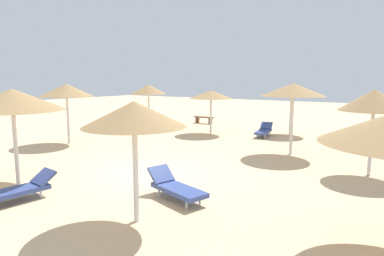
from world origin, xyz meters
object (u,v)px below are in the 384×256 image
at_px(parasol_7, 211,95).
at_px(lounger_5, 19,189).
at_px(parasol_6, 66,90).
at_px(parasol_0, 292,90).
at_px(parasol_8, 293,90).
at_px(lounger_0, 264,131).
at_px(parasol_4, 148,89).
at_px(lounger_2, 175,187).
at_px(lounger_4, 130,120).
at_px(parasol_2, 134,115).
at_px(bench_0, 204,119).
at_px(parasol_1, 374,101).
at_px(parasol_5, 12,100).

bearing_deg(parasol_7, lounger_5, -83.22).
height_order(parasol_6, parasol_7, parasol_6).
height_order(parasol_0, parasol_8, parasol_8).
bearing_deg(lounger_0, parasol_4, -177.61).
bearing_deg(lounger_2, lounger_4, 138.81).
distance_m(parasol_2, parasol_4, 15.59).
bearing_deg(parasol_6, lounger_2, -19.97).
height_order(lounger_2, lounger_5, lounger_2).
distance_m(parasol_4, lounger_4, 2.73).
bearing_deg(bench_0, parasol_7, -53.05).
bearing_deg(lounger_4, parasol_6, -69.54).
height_order(parasol_2, parasol_7, parasol_2).
bearing_deg(lounger_2, parasol_0, 93.84).
bearing_deg(parasol_7, lounger_4, 177.02).
height_order(parasol_2, lounger_5, parasol_2).
distance_m(parasol_6, lounger_4, 7.68).
relative_size(parasol_0, parasol_4, 1.03).
relative_size(parasol_1, parasol_5, 0.96).
bearing_deg(parasol_8, parasol_7, 153.49).
height_order(parasol_4, bench_0, parasol_4).
height_order(parasol_1, parasol_2, parasol_1).
relative_size(parasol_5, bench_0, 1.97).
bearing_deg(lounger_2, parasol_8, 82.93).
height_order(parasol_6, lounger_2, parasol_6).
xyz_separation_m(lounger_0, lounger_4, (-9.81, -0.47, 0.00)).
bearing_deg(parasol_7, lounger_2, -64.17).
bearing_deg(parasol_4, lounger_5, -62.43).
distance_m(parasol_4, parasol_5, 13.11).
xyz_separation_m(lounger_0, bench_0, (-5.70, 2.83, 0.03)).
relative_size(parasol_2, lounger_2, 1.36).
relative_size(parasol_0, parasol_7, 1.15).
distance_m(parasol_0, bench_0, 7.15).
distance_m(lounger_4, bench_0, 5.27).
relative_size(lounger_0, lounger_2, 0.99).
distance_m(parasol_0, lounger_2, 12.40).
height_order(parasol_6, parasol_8, parasol_8).
relative_size(parasol_1, lounger_4, 1.43).
xyz_separation_m(lounger_0, lounger_2, (1.79, -10.62, 0.00)).
bearing_deg(lounger_5, parasol_8, 66.18).
bearing_deg(parasol_0, parasol_2, -86.05).
distance_m(lounger_0, lounger_5, 13.12).
height_order(lounger_2, bench_0, lounger_2).
distance_m(parasol_0, lounger_4, 11.19).
bearing_deg(parasol_6, parasol_8, 20.56).
relative_size(parasol_4, lounger_5, 1.43).
xyz_separation_m(lounger_2, bench_0, (-7.49, 13.45, 0.03)).
distance_m(parasol_0, parasol_2, 13.84).
bearing_deg(parasol_8, parasol_6, -159.44).
bearing_deg(parasol_1, bench_0, 144.90).
distance_m(parasol_6, lounger_0, 10.56).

